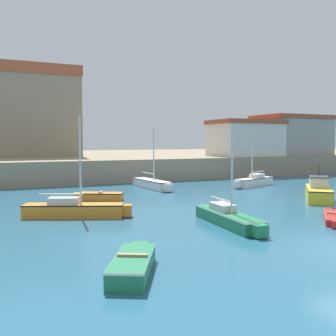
{
  "coord_description": "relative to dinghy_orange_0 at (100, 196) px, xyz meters",
  "views": [
    {
      "loc": [
        -12.6,
        -10.81,
        4.2
      ],
      "look_at": [
        0.36,
        17.76,
        2.0
      ],
      "focal_mm": 42.0,
      "sensor_mm": 36.0,
      "label": 1
    }
  ],
  "objects": [
    {
      "name": "quay_seawall",
      "position": [
        5.7,
        29.71,
        0.84
      ],
      "size": [
        120.0,
        40.0,
        2.3
      ],
      "primitive_type": "cube",
      "color": "gray",
      "rests_on": "ground"
    },
    {
      "name": "dinghy_orange_0",
      "position": [
        0.0,
        0.0,
        0.0
      ],
      "size": [
        3.42,
        2.41,
        0.64
      ],
      "color": "orange",
      "rests_on": "ground"
    },
    {
      "name": "sailboat_orange_1",
      "position": [
        -2.77,
        -5.29,
        0.15
      ],
      "size": [
        5.77,
        3.14,
        5.55
      ],
      "color": "orange",
      "rests_on": "ground"
    },
    {
      "name": "dinghy_green_2",
      "position": [
        -2.88,
        -15.27,
        0.01
      ],
      "size": [
        2.5,
        3.64,
        0.66
      ],
      "color": "#237A4C",
      "rests_on": "ground"
    },
    {
      "name": "sailboat_green_3",
      "position": [
        3.79,
        -10.49,
        0.1
      ],
      "size": [
        1.53,
        5.76,
        4.39
      ],
      "color": "#237A4C",
      "rests_on": "ground"
    },
    {
      "name": "motorboat_yellow_4",
      "position": [
        14.14,
        -6.14,
        0.31
      ],
      "size": [
        4.59,
        4.96,
        2.58
      ],
      "color": "yellow",
      "rests_on": "ground"
    },
    {
      "name": "dinghy_red_6",
      "position": [
        9.29,
        -12.14,
        -0.08
      ],
      "size": [
        3.03,
        3.1,
        0.48
      ],
      "color": "red",
      "rests_on": "ground"
    },
    {
      "name": "sailboat_white_7",
      "position": [
        15.12,
        2.65,
        0.16
      ],
      "size": [
        5.42,
        2.88,
        4.96
      ],
      "color": "white",
      "rests_on": "ground"
    },
    {
      "name": "sailboat_white_8",
      "position": [
        5.97,
        4.91,
        0.12
      ],
      "size": [
        1.63,
        6.01,
        5.34
      ],
      "color": "white",
      "rests_on": "ground"
    },
    {
      "name": "church",
      "position": [
        -3.43,
        26.47,
        7.9
      ],
      "size": [
        15.52,
        14.95,
        17.21
      ],
      "color": "gray",
      "rests_on": "quay_seawall"
    },
    {
      "name": "harbor_shed_near_wharf",
      "position": [
        29.7,
        14.08,
        4.61
      ],
      "size": [
        9.43,
        6.64,
        5.2
      ],
      "color": "gray",
      "rests_on": "quay_seawall"
    },
    {
      "name": "harbor_shed_mid_row",
      "position": [
        21.7,
        13.27,
        4.2
      ],
      "size": [
        8.35,
        5.98,
        4.39
      ],
      "color": "silver",
      "rests_on": "quay_seawall"
    }
  ]
}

